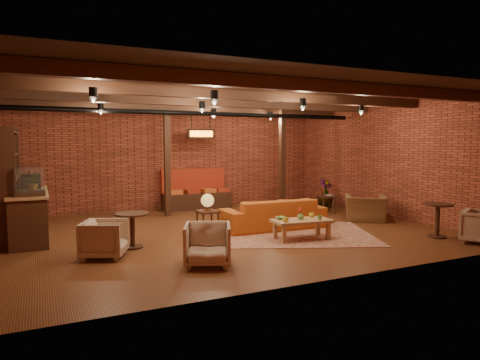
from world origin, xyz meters
name	(u,v)px	position (x,y,z in m)	size (l,w,h in m)	color
floor	(223,231)	(0.00, 0.00, 0.00)	(10.00, 10.00, 0.00)	#3C1F0F
ceiling	(222,94)	(0.00, 0.00, 3.20)	(10.00, 8.00, 0.02)	black
wall_back	(174,158)	(0.00, 4.00, 1.60)	(10.00, 0.02, 3.20)	brown
wall_front	(328,175)	(0.00, -4.00, 1.60)	(10.00, 0.02, 3.20)	brown
wall_right	(386,160)	(5.00, 0.00, 1.60)	(0.02, 8.00, 3.20)	brown
ceiling_beams	(222,99)	(0.00, 0.00, 3.08)	(9.80, 6.40, 0.22)	black
ceiling_pipe	(199,113)	(0.00, 1.60, 2.85)	(0.12, 0.12, 9.60)	black
post_left	(167,160)	(-0.60, 2.60, 1.60)	(0.16, 0.16, 3.20)	black
post_right	(282,159)	(2.80, 2.00, 1.60)	(0.16, 0.16, 3.20)	black
service_counter	(29,203)	(-4.10, 1.00, 0.80)	(0.80, 2.50, 1.60)	black
plant_counter	(33,182)	(-4.00, 1.20, 1.22)	(0.35, 0.39, 0.30)	#337F33
shelving_hutch	(7,184)	(-4.50, 1.10, 1.20)	(0.52, 2.00, 2.40)	black
banquette	(197,193)	(0.60, 3.55, 0.50)	(2.10, 0.70, 1.00)	#A22D1B
service_sign	(201,134)	(0.60, 3.10, 2.35)	(0.86, 0.06, 0.30)	orange
ceiling_spotlights	(222,109)	(0.00, 0.00, 2.86)	(6.40, 4.40, 0.28)	black
rug	(292,234)	(1.31, -0.94, 0.01)	(3.55, 2.72, 0.01)	maroon
sofa	(273,214)	(1.22, -0.23, 0.37)	(2.51, 0.98, 0.73)	#AB4C17
coffee_table	(301,222)	(1.19, -1.50, 0.38)	(1.31, 0.75, 0.68)	#A6864D
side_table_lamp	(207,204)	(-0.46, -0.20, 0.71)	(0.46, 0.46, 0.93)	black
round_table_left	(132,224)	(-2.25, -0.72, 0.47)	(0.67, 0.67, 0.70)	black
armchair_a	(104,237)	(-2.85, -1.23, 0.38)	(0.74, 0.69, 0.76)	beige
armchair_b	(208,242)	(-1.33, -2.47, 0.40)	(0.77, 0.72, 0.79)	beige
armchair_right	(366,204)	(3.97, -0.38, 0.46)	(1.05, 0.68, 0.92)	brown
side_table_book	(327,197)	(3.82, 1.13, 0.47)	(0.54, 0.54, 0.53)	black
round_table_right	(438,215)	(4.01, -2.62, 0.50)	(0.64, 0.64, 0.75)	black
plant_tall	(326,165)	(4.40, 1.97, 1.36)	(1.53, 1.53, 2.73)	#4C7F4C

